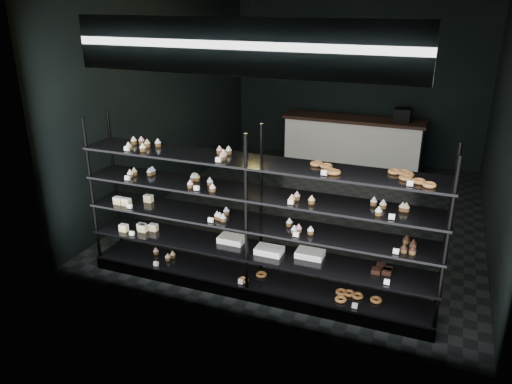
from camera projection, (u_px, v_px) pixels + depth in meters
room at (318, 111)px, 7.30m from camera, size 5.01×6.01×3.20m
display_shelf at (252, 241)px, 5.54m from camera, size 4.00×0.50×1.91m
signage at (237, 47)px, 4.34m from camera, size 3.30×0.05×0.50m
pendant_lamp at (253, 56)px, 6.42m from camera, size 0.34×0.34×0.90m
service_counter at (353, 142)px, 9.83m from camera, size 2.71×0.65×1.23m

